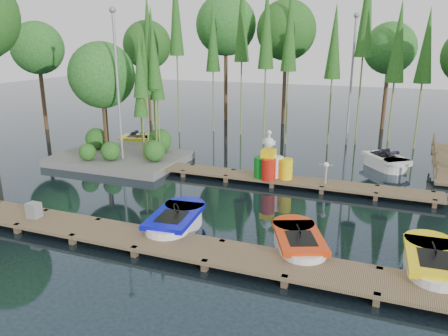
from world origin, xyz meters
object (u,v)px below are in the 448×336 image
(boat_yellow_far, at_px, (141,141))
(boat_red, at_px, (298,244))
(boat_blue, at_px, (175,223))
(yellow_barrel, at_px, (286,169))
(utility_cabinet, at_px, (34,210))
(island, at_px, (114,97))
(drum_cluster, at_px, (269,164))

(boat_yellow_far, bearing_deg, boat_red, -34.75)
(boat_blue, relative_size, yellow_barrel, 3.61)
(boat_yellow_far, xyz_separation_m, utility_cabinet, (2.67, -10.81, 0.25))
(island, bearing_deg, boat_yellow_far, 100.04)
(boat_blue, xyz_separation_m, boat_yellow_far, (-7.13, 9.52, 0.01))
(island, distance_m, boat_yellow_far, 4.21)
(boat_yellow_far, distance_m, drum_cluster, 9.49)
(boat_yellow_far, bearing_deg, utility_cabinet, -70.09)
(island, relative_size, yellow_barrel, 7.96)
(utility_cabinet, bearing_deg, drum_cluster, 49.09)
(boat_red, distance_m, yellow_barrel, 6.03)
(boat_blue, xyz_separation_m, boat_red, (3.94, -0.04, -0.02))
(island, height_order, drum_cluster, island)
(boat_blue, distance_m, yellow_barrel, 6.12)
(island, xyz_separation_m, boat_red, (10.54, -6.54, -2.91))
(boat_blue, height_order, boat_red, boat_blue)
(island, bearing_deg, utility_cabinet, -74.70)
(utility_cabinet, distance_m, yellow_barrel, 9.64)
(island, distance_m, boat_blue, 9.70)
(drum_cluster, bearing_deg, island, 173.32)
(yellow_barrel, bearing_deg, boat_red, -72.82)
(boat_yellow_far, bearing_deg, drum_cluster, -18.70)
(boat_red, distance_m, utility_cabinet, 8.50)
(boat_red, relative_size, utility_cabinet, 6.12)
(island, height_order, boat_blue, island)
(island, distance_m, yellow_barrel, 9.13)
(boat_red, height_order, yellow_barrel, yellow_barrel)
(island, bearing_deg, yellow_barrel, -5.16)
(island, relative_size, boat_blue, 2.21)
(island, xyz_separation_m, yellow_barrel, (8.76, -0.79, -2.46))
(boat_red, bearing_deg, island, 125.09)
(yellow_barrel, xyz_separation_m, drum_cluster, (-0.69, -0.15, 0.17))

